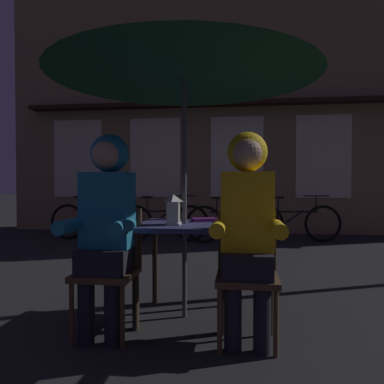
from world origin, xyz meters
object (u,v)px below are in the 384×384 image
bicycle_second (163,222)px  bicycle_fourth (294,223)px  bicycle_third (233,223)px  book (204,220)px  potted_plant (103,210)px  chair_right (247,267)px  lantern (173,209)px  patio_umbrella (184,54)px  bicycle_nearest (95,221)px  person_right_hooded (247,215)px  chair_left (109,263)px  cafe_table (184,236)px  person_left_hooded (106,214)px

bicycle_second → bicycle_fourth: same height
bicycle_third → book: bearing=-92.7°
bicycle_second → potted_plant: 1.25m
chair_right → bicycle_fourth: chair_right is taller
lantern → potted_plant: (-2.11, 4.15, -0.32)m
bicycle_fourth → potted_plant: (-3.56, 0.06, 0.20)m
bicycle_fourth → patio_umbrella: bearing=-109.2°
patio_umbrella → bicycle_fourth: 4.55m
bicycle_nearest → book: (2.40, -3.62, 0.41)m
chair_right → person_right_hooded: 0.36m
bicycle_nearest → book: 4.36m
lantern → chair_right: size_ratio=0.27×
chair_left → cafe_table: bearing=37.5°
patio_umbrella → person_left_hooded: 1.37m
chair_left → bicycle_fourth: (1.87, 4.35, -0.14)m
chair_right → bicycle_fourth: bearing=78.2°
chair_left → book: chair_left is taller
bicycle_fourth → book: size_ratio=8.39×
bicycle_third → book: bicycle_third is taller
chair_right → book: bearing=121.2°
cafe_table → chair_right: chair_right is taller
bicycle_second → bicycle_third: 1.27m
cafe_table → person_right_hooded: 0.67m
lantern → chair_right: bearing=-24.9°
potted_plant → bicycle_nearest: bearing=-110.8°
chair_right → cafe_table: bearing=142.5°
person_right_hooded → chair_left: bearing=176.6°
lantern → bicycle_second: size_ratio=0.14×
chair_right → person_left_hooded: (-0.96, -0.06, 0.36)m
person_left_hooded → person_right_hooded: (0.96, 0.00, 0.00)m
person_right_hooded → bicycle_third: 4.21m
chair_right → bicycle_nearest: 5.00m
chair_left → bicycle_fourth: 4.73m
bicycle_fourth → book: (-1.25, -3.78, 0.41)m
person_right_hooded → bicycle_fourth: size_ratio=0.83×
patio_umbrella → book: 1.33m
chair_left → chair_right: same height
bicycle_second → chair_right: bearing=-70.8°
bicycle_nearest → bicycle_third: size_ratio=1.01×
person_right_hooded → book: (-0.34, 0.62, -0.09)m
bicycle_fourth → potted_plant: bearing=179.0°
bicycle_nearest → cafe_table: bearing=-59.3°
bicycle_nearest → person_left_hooded: bearing=-67.2°
lantern → person_left_hooded: bearing=-142.9°
bicycle_second → potted_plant: (-1.21, 0.25, 0.20)m
chair_left → book: 0.88m
lantern → bicycle_second: 4.04m
person_left_hooded → bicycle_second: (-0.49, 4.22, -0.50)m
patio_umbrella → person_right_hooded: (0.48, -0.43, -1.21)m
lantern → chair_left: size_ratio=0.27×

